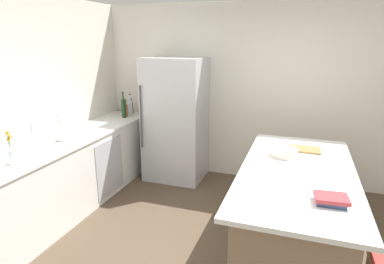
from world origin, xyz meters
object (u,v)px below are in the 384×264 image
at_px(refrigerator, 176,120).
at_px(soda_bottle, 130,107).
at_px(flower_vase, 11,155).
at_px(cookbook_stack, 331,200).
at_px(kitchen_island, 294,213).
at_px(sink_faucet, 34,136).
at_px(wine_bottle, 124,108).
at_px(vinegar_bottle, 126,110).
at_px(mixing_bowl, 284,152).
at_px(cutting_board, 304,149).
at_px(syrup_bottle, 131,108).
at_px(paper_towel_roll, 60,130).

bearing_deg(refrigerator, soda_bottle, 176.06).
height_order(flower_vase, cookbook_stack, flower_vase).
bearing_deg(kitchen_island, sink_faucet, -172.79).
relative_size(wine_bottle, cookbook_stack, 1.59).
distance_m(vinegar_bottle, mixing_bowl, 2.67).
relative_size(vinegar_bottle, cookbook_stack, 1.07).
relative_size(sink_faucet, cookbook_stack, 1.19).
bearing_deg(mixing_bowl, kitchen_island, -66.31).
relative_size(refrigerator, cookbook_stack, 7.27).
height_order(kitchen_island, cutting_board, cutting_board).
distance_m(sink_faucet, vinegar_bottle, 1.74).
height_order(syrup_bottle, mixing_bowl, syrup_bottle).
xyz_separation_m(flower_vase, cutting_board, (2.66, 1.37, -0.09)).
bearing_deg(paper_towel_roll, wine_bottle, 85.91).
xyz_separation_m(soda_bottle, vinegar_bottle, (-0.02, -0.11, -0.03)).
distance_m(soda_bottle, vinegar_bottle, 0.11).
xyz_separation_m(soda_bottle, cutting_board, (2.63, -0.88, -0.13)).
distance_m(syrup_bottle, vinegar_bottle, 0.19).
bearing_deg(soda_bottle, cookbook_stack, -36.53).
bearing_deg(flower_vase, sink_faucet, 106.00).
xyz_separation_m(refrigerator, cookbook_stack, (2.04, -2.04, 0.03)).
bearing_deg(cutting_board, kitchen_island, -94.72).
bearing_deg(syrup_bottle, cutting_board, -19.90).
relative_size(sink_faucet, vinegar_bottle, 1.11).
bearing_deg(paper_towel_roll, cutting_board, 12.37).
bearing_deg(flower_vase, kitchen_island, 16.20).
distance_m(refrigerator, wine_bottle, 0.83).
distance_m(refrigerator, cutting_board, 2.02).
height_order(kitchen_island, sink_faucet, sink_faucet).
bearing_deg(syrup_bottle, kitchen_island, -31.16).
xyz_separation_m(kitchen_island, wine_bottle, (-2.59, 1.31, 0.61)).
bearing_deg(mixing_bowl, paper_towel_roll, -172.70).
bearing_deg(vinegar_bottle, syrup_bottle, 93.61).
xyz_separation_m(kitchen_island, flower_vase, (-2.61, -0.76, 0.55)).
bearing_deg(cutting_board, paper_towel_roll, -167.63).
distance_m(syrup_bottle, cutting_board, 2.84).
relative_size(refrigerator, mixing_bowl, 6.81).
bearing_deg(flower_vase, mixing_bowl, 24.06).
height_order(syrup_bottle, wine_bottle, wine_bottle).
bearing_deg(refrigerator, sink_faucet, -117.74).
xyz_separation_m(sink_faucet, soda_bottle, (0.15, 1.84, -0.02)).
relative_size(refrigerator, soda_bottle, 5.41).
xyz_separation_m(vinegar_bottle, mixing_bowl, (2.45, -1.05, -0.07)).
bearing_deg(kitchen_island, soda_bottle, 149.96).
bearing_deg(flower_vase, syrup_bottle, 90.12).
bearing_deg(paper_towel_roll, soda_bottle, 86.06).
height_order(refrigerator, cookbook_stack, refrigerator).
bearing_deg(flower_vase, soda_bottle, 89.32).
bearing_deg(cookbook_stack, soda_bottle, 143.47).
bearing_deg(kitchen_island, refrigerator, 141.19).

